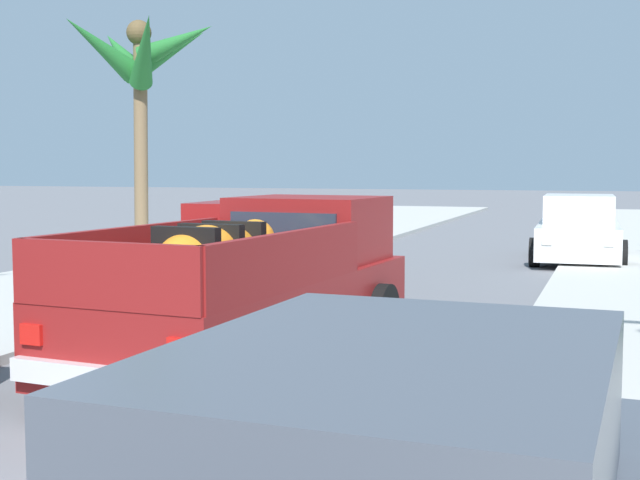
{
  "coord_description": "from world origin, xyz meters",
  "views": [
    {
      "loc": [
        3.74,
        -2.38,
        2.17
      ],
      "look_at": [
        -0.02,
        8.38,
        1.2
      ],
      "focal_mm": 48.05,
      "sensor_mm": 36.0,
      "label": 1
    }
  ],
  "objects_px": {
    "car_left_mid": "(578,231)",
    "car_right_near": "(242,246)",
    "palm_tree_right_fore": "(139,60)",
    "pickup_truck": "(257,289)"
  },
  "relations": [
    {
      "from": "pickup_truck",
      "to": "car_left_mid",
      "type": "bearing_deg",
      "value": 76.03
    },
    {
      "from": "car_right_near",
      "to": "car_left_mid",
      "type": "xyz_separation_m",
      "value": [
        5.7,
        6.08,
        0.0
      ]
    },
    {
      "from": "car_right_near",
      "to": "car_left_mid",
      "type": "height_order",
      "value": "same"
    },
    {
      "from": "car_right_near",
      "to": "palm_tree_right_fore",
      "type": "relative_size",
      "value": 0.75
    },
    {
      "from": "car_right_near",
      "to": "car_left_mid",
      "type": "distance_m",
      "value": 8.33
    },
    {
      "from": "car_left_mid",
      "to": "palm_tree_right_fore",
      "type": "bearing_deg",
      "value": -167.45
    },
    {
      "from": "pickup_truck",
      "to": "car_left_mid",
      "type": "relative_size",
      "value": 1.24
    },
    {
      "from": "car_right_near",
      "to": "palm_tree_right_fore",
      "type": "xyz_separation_m",
      "value": [
        -4.41,
        3.83,
        4.03
      ]
    },
    {
      "from": "car_left_mid",
      "to": "car_right_near",
      "type": "bearing_deg",
      "value": -133.14
    },
    {
      "from": "car_right_near",
      "to": "palm_tree_right_fore",
      "type": "height_order",
      "value": "palm_tree_right_fore"
    }
  ]
}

